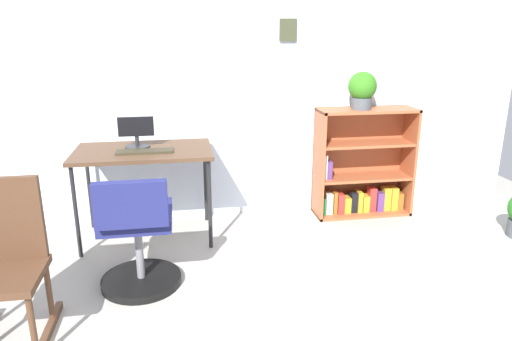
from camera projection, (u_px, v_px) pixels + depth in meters
The scene contains 8 objects.
wall_back at pixel (235, 71), 3.95m from camera, with size 5.20×0.12×2.56m.
desk at pixel (144, 157), 3.59m from camera, with size 1.04×0.63×0.73m.
monitor at pixel (136, 133), 3.60m from camera, with size 0.27×0.19×0.24m.
keyboard at pixel (145, 151), 3.49m from camera, with size 0.42×0.12×0.02m, color #332E1E.
office_chair at pixel (137, 239), 2.94m from camera, with size 0.52×0.55×0.79m.
rocking_chair at pixel (3, 263), 2.43m from camera, with size 0.42×0.64×0.88m.
bookshelf_low at pixel (361, 169), 4.19m from camera, with size 0.86×0.30×0.96m.
potted_plant_on_shelf at pixel (362, 89), 3.92m from camera, with size 0.24×0.24×0.32m.
Camera 1 is at (-0.48, -1.85, 1.62)m, focal length 32.69 mm.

